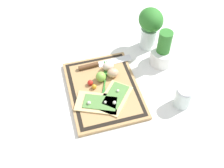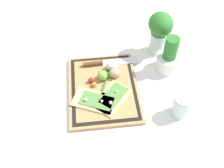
% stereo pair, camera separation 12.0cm
% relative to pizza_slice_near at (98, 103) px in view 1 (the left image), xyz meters
% --- Properties ---
extents(ground_plane, '(6.00, 6.00, 0.00)m').
position_rel_pizza_slice_near_xyz_m(ground_plane, '(-0.08, 0.05, -0.03)').
color(ground_plane, white).
extents(cutting_board, '(0.42, 0.32, 0.02)m').
position_rel_pizza_slice_near_xyz_m(cutting_board, '(-0.08, 0.05, -0.02)').
color(cutting_board, tan).
rests_on(cutting_board, ground_plane).
extents(pizza_slice_near, '(0.17, 0.21, 0.02)m').
position_rel_pizza_slice_near_xyz_m(pizza_slice_near, '(0.00, 0.00, 0.00)').
color(pizza_slice_near, '#DBBC7F').
rests_on(pizza_slice_near, cutting_board).
extents(pizza_slice_far, '(0.21, 0.20, 0.02)m').
position_rel_pizza_slice_near_xyz_m(pizza_slice_far, '(-0.01, 0.08, 0.00)').
color(pizza_slice_far, '#DBBC7F').
rests_on(pizza_slice_far, cutting_board).
extents(knife, '(0.05, 0.27, 0.02)m').
position_rel_pizza_slice_near_xyz_m(knife, '(-0.22, 0.05, 0.00)').
color(knife, silver).
rests_on(knife, cutting_board).
extents(egg_brown, '(0.04, 0.06, 0.04)m').
position_rel_pizza_slice_near_xyz_m(egg_brown, '(-0.14, 0.11, 0.02)').
color(egg_brown, tan).
rests_on(egg_brown, cutting_board).
extents(egg_pink, '(0.04, 0.06, 0.04)m').
position_rel_pizza_slice_near_xyz_m(egg_pink, '(-0.18, 0.10, 0.02)').
color(egg_pink, beige).
rests_on(egg_pink, cutting_board).
extents(lime, '(0.05, 0.05, 0.05)m').
position_rel_pizza_slice_near_xyz_m(lime, '(-0.13, 0.05, 0.02)').
color(lime, '#7FB742').
rests_on(lime, cutting_board).
extents(cherry_tomato_red, '(0.03, 0.03, 0.03)m').
position_rel_pizza_slice_near_xyz_m(cherry_tomato_red, '(-0.11, -0.01, 0.01)').
color(cherry_tomato_red, red).
rests_on(cherry_tomato_red, cutting_board).
extents(cherry_tomato_yellow, '(0.02, 0.02, 0.02)m').
position_rel_pizza_slice_near_xyz_m(cherry_tomato_yellow, '(-0.09, 0.00, 0.01)').
color(cherry_tomato_yellow, orange).
rests_on(cherry_tomato_yellow, cutting_board).
extents(scallion_bunch, '(0.28, 0.12, 0.01)m').
position_rel_pizza_slice_near_xyz_m(scallion_bunch, '(-0.10, 0.06, -0.00)').
color(scallion_bunch, '#2D7528').
rests_on(scallion_bunch, cutting_board).
extents(herb_pot, '(0.12, 0.12, 0.19)m').
position_rel_pizza_slice_near_xyz_m(herb_pot, '(-0.18, 0.38, 0.04)').
color(herb_pot, white).
rests_on(herb_pot, ground_plane).
extents(sauce_jar, '(0.08, 0.08, 0.11)m').
position_rel_pizza_slice_near_xyz_m(sauce_jar, '(0.09, 0.36, 0.02)').
color(sauce_jar, silver).
rests_on(sauce_jar, ground_plane).
extents(herb_glass, '(0.14, 0.12, 0.23)m').
position_rel_pizza_slice_near_xyz_m(herb_glass, '(-0.31, 0.35, 0.11)').
color(herb_glass, silver).
rests_on(herb_glass, ground_plane).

